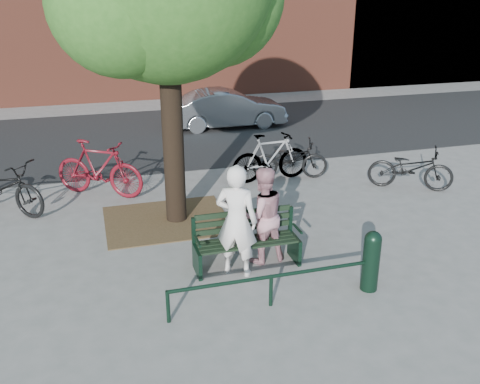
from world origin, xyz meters
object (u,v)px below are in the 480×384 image
object	(u,v)px
person_right	(262,215)
bicycle_c	(290,159)
person_left	(236,221)
park_bench	(246,238)
parked_car	(227,109)
bollard	(371,259)
litter_bin	(236,225)

from	to	relation	value
person_right	bicycle_c	bearing A→B (deg)	-122.90
person_right	person_left	bearing A→B (deg)	24.13
park_bench	person_left	world-z (taller)	person_left
bicycle_c	parked_car	world-z (taller)	parked_car
person_left	bollard	bearing A→B (deg)	-177.80
litter_bin	person_right	bearing A→B (deg)	-63.12
bicycle_c	parked_car	size ratio (longest dim) A/B	0.48
person_right	bicycle_c	distance (m)	4.20
bollard	litter_bin	distance (m)	2.48
person_left	litter_bin	xyz separation A→B (m)	(0.24, 0.86, -0.48)
parked_car	person_left	bearing A→B (deg)	166.64
person_right	parked_car	distance (m)	9.00
park_bench	person_right	world-z (taller)	person_right
park_bench	parked_car	distance (m)	9.13
person_right	parked_car	bearing A→B (deg)	-106.55
bicycle_c	litter_bin	bearing A→B (deg)	159.43
bollard	bicycle_c	size ratio (longest dim) A/B	0.55
person_left	person_right	distance (m)	0.61
person_right	bicycle_c	xyz separation A→B (m)	(1.93, 3.71, -0.36)
person_left	bollard	xyz separation A→B (m)	(1.82, -1.05, -0.40)
park_bench	parked_car	world-z (taller)	parked_car
person_left	bicycle_c	distance (m)	4.72
bollard	parked_car	size ratio (longest dim) A/B	0.26
parked_car	bollard	bearing A→B (deg)	178.08
parked_car	bicycle_c	bearing A→B (deg)	-177.28
bollard	person_right	bearing A→B (deg)	133.98
person_right	parked_car	xyz separation A→B (m)	(1.75, 8.83, -0.22)
bicycle_c	person_left	bearing A→B (deg)	163.08
litter_bin	bicycle_c	world-z (taller)	bicycle_c
person_left	bollard	world-z (taller)	person_left
person_left	person_right	size ratio (longest dim) A/B	1.11
bicycle_c	parked_car	bearing A→B (deg)	16.73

